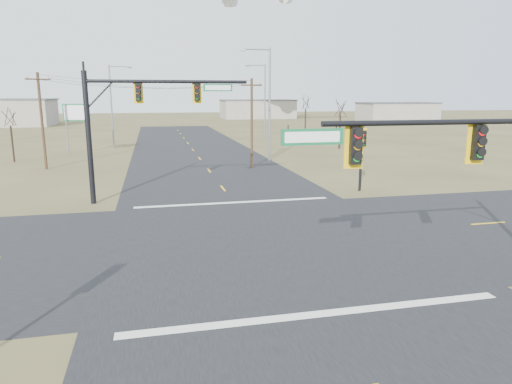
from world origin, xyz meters
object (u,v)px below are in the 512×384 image
mast_arm_near (477,158)px  bare_tree_c (341,108)px  utility_pole_far (42,119)px  utility_pole_near (252,122)px  bare_tree_a (9,117)px  bare_tree_d (306,101)px  highway_sign (77,119)px  streetlight_a (267,98)px  pedestal_signal_ne (363,145)px  streetlight_c (113,102)px  mast_arm_far (136,110)px  streetlight_b (263,97)px

mast_arm_near → bare_tree_c: bare_tree_c is taller
utility_pole_far → bare_tree_c: bearing=15.8°
bare_tree_c → mast_arm_near: bearing=-107.6°
utility_pole_near → bare_tree_a: size_ratio=1.42×
utility_pole_far → bare_tree_d: bearing=32.8°
highway_sign → streetlight_a: streetlight_a is taller
mast_arm_near → pedestal_signal_ne: mast_arm_near is taller
utility_pole_far → streetlight_c: (4.87, 16.20, 1.27)m
highway_sign → streetlight_a: 21.37m
utility_pole_near → streetlight_a: (2.54, 4.48, 2.00)m
highway_sign → utility_pole_far: bearing=-83.6°
bare_tree_a → pedestal_signal_ne: bearing=-37.0°
mast_arm_far → highway_sign: (-7.10, 24.84, -1.67)m
streetlight_b → bare_tree_c: 16.58m
highway_sign → streetlight_c: 7.39m
utility_pole_far → streetlight_a: 20.76m
mast_arm_near → utility_pole_far: bearing=130.0°
highway_sign → streetlight_b: size_ratio=0.51×
bare_tree_a → bare_tree_d: 38.35m
mast_arm_far → streetlight_a: size_ratio=0.89×
utility_pole_near → streetlight_b: bearing=74.3°
utility_pole_near → streetlight_c: streetlight_c is taller
highway_sign → bare_tree_c: 30.56m
bare_tree_c → mast_arm_far: bearing=-134.3°
utility_pole_near → streetlight_a: bearing=60.4°
mast_arm_far → streetlight_c: streetlight_c is taller
mast_arm_near → mast_arm_far: 19.84m
mast_arm_near → bare_tree_d: bare_tree_d is taller
mast_arm_far → pedestal_signal_ne: 14.99m
mast_arm_near → bare_tree_c: (12.90, 40.75, 0.39)m
streetlight_b → utility_pole_near: bearing=-109.7°
highway_sign → bare_tree_c: bare_tree_c is taller
utility_pole_near → streetlight_b: (7.91, 28.10, 2.01)m
streetlight_b → bare_tree_c: bearing=-73.0°
utility_pole_near → mast_arm_far: bearing=-130.3°
utility_pole_far → highway_sign: (1.43, 9.89, -0.44)m
streetlight_b → mast_arm_far: bearing=-117.9°
streetlight_a → bare_tree_c: size_ratio=1.72×
mast_arm_far → streetlight_b: bearing=66.4°
utility_pole_near → utility_pole_far: utility_pole_far is taller
mast_arm_near → streetlight_a: 32.66m
streetlight_a → bare_tree_a: 25.23m
utility_pole_far → bare_tree_a: (-4.07, 5.45, 0.02)m
streetlight_c → bare_tree_a: 14.04m
mast_arm_far → utility_pole_far: bearing=120.1°
bare_tree_a → utility_pole_far: bearing=-53.2°
mast_arm_near → bare_tree_c: size_ratio=1.62×
pedestal_signal_ne → bare_tree_c: size_ratio=0.68×
streetlight_b → bare_tree_d: size_ratio=1.58×
mast_arm_near → streetlight_c: 50.00m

